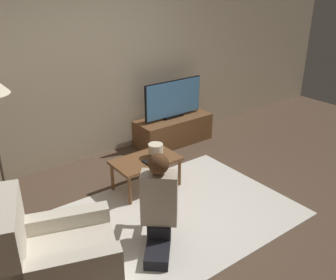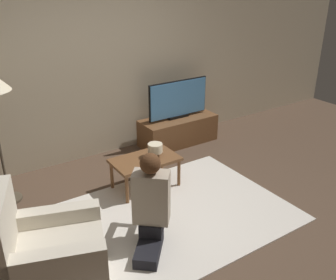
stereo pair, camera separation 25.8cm
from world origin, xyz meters
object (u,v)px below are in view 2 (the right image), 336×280
Objects in this scene: table_lamp at (155,149)px; coffee_table at (145,162)px; armchair at (47,257)px; tv at (178,99)px; person_kneeling at (151,202)px.

coffee_table is at bearing 171.75° from table_lamp.
armchair is 5.81× the size of table_lamp.
armchair is at bearing -147.71° from coffee_table.
tv is 1.27× the size of coffee_table.
tv reaches higher than person_kneeling.
armchair is 1.08× the size of person_kneeling.
person_kneeling reaches higher than table_lamp.
table_lamp is (0.62, 0.94, 0.02)m from person_kneeling.
armchair is at bearing -150.39° from table_lamp.
armchair is (-2.60, -1.84, -0.43)m from tv.
table_lamp reaches higher than coffee_table.
tv is 0.97× the size of armchair.
tv is 1.37m from table_lamp.
table_lamp is at bearing -82.77° from person_kneeling.
tv is 3.21m from armchair.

